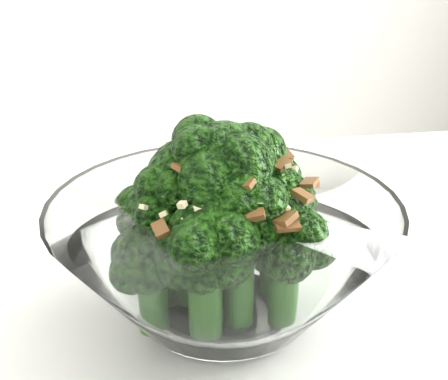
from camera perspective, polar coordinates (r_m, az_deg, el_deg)
name	(u,v)px	position (r m, az deg, el deg)	size (l,w,h in m)	color
broccoli_dish	(222,246)	(0.43, -0.13, -4.70)	(0.22, 0.22, 0.13)	white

